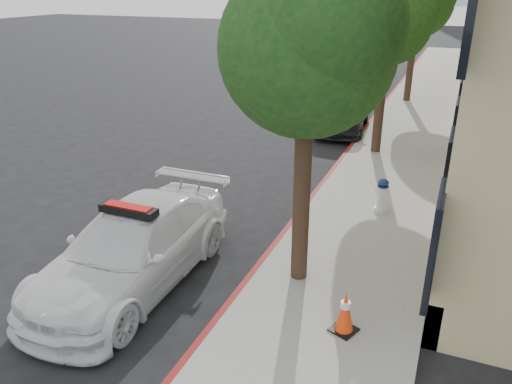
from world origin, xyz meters
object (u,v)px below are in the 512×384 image
object	(u,v)px
parked_car_mid	(343,110)
parked_car_far	(363,67)
fire_hydrant	(382,196)
traffic_cone	(345,312)
police_car	(133,248)

from	to	relation	value
parked_car_mid	parked_car_far	world-z (taller)	parked_car_mid
parked_car_mid	fire_hydrant	size ratio (longest dim) A/B	5.32
parked_car_mid	fire_hydrant	world-z (taller)	parked_car_mid
parked_car_far	parked_car_mid	bearing A→B (deg)	-90.52
parked_car_far	traffic_cone	xyz separation A→B (m)	(4.19, -22.38, -0.21)
parked_car_far	fire_hydrant	bearing A→B (deg)	-85.11
parked_car_mid	parked_car_far	size ratio (longest dim) A/B	1.01
police_car	traffic_cone	xyz separation A→B (m)	(3.98, -0.11, -0.21)
parked_car_mid	fire_hydrant	bearing A→B (deg)	-76.18
police_car	parked_car_far	xyz separation A→B (m)	(-0.22, 22.27, -0.01)
parked_car_far	traffic_cone	size ratio (longest dim) A/B	6.04
police_car	fire_hydrant	world-z (taller)	police_car
police_car	parked_car_far	bearing A→B (deg)	90.47
fire_hydrant	parked_car_far	bearing A→B (deg)	105.93
parked_car_mid	traffic_cone	xyz separation A→B (m)	(2.84, -11.81, -0.24)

